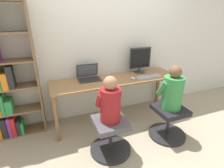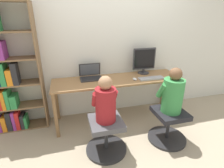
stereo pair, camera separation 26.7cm
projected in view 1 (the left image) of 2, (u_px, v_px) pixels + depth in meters
name	position (u px, v px, depth m)	size (l,w,h in m)	color
ground_plane	(123.00, 127.00, 2.96)	(14.00, 14.00, 0.00)	tan
wall_back	(109.00, 43.00, 3.04)	(10.00, 0.05, 2.60)	silver
desk	(117.00, 83.00, 2.96)	(2.17, 0.59, 0.77)	olive
desktop_monitor	(140.00, 60.00, 3.17)	(0.42, 0.21, 0.46)	#333338
laptop	(89.00, 76.00, 2.88)	(0.36, 0.28, 0.24)	#2D2D30
keyboard	(149.00, 77.00, 2.98)	(0.43, 0.14, 0.03)	#B2B2B7
computer_mouse_by_keyboard	(133.00, 78.00, 2.90)	(0.06, 0.11, 0.03)	silver
office_chair_left	(168.00, 121.00, 2.66)	(0.57, 0.57, 0.49)	#262628
office_chair_right	(110.00, 135.00, 2.36)	(0.57, 0.57, 0.49)	#262628
person_at_monitor	(173.00, 90.00, 2.48)	(0.35, 0.31, 0.64)	#388C47
person_at_laptop	(110.00, 102.00, 2.18)	(0.32, 0.29, 0.61)	maroon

